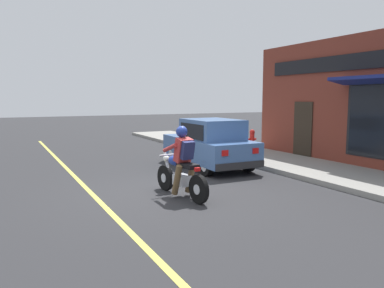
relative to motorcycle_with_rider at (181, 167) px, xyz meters
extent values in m
plane|color=#2B2B2D|center=(0.04, 0.46, -0.68)|extent=(80.00, 80.00, 0.00)
cube|color=gray|center=(4.93, 3.46, -0.61)|extent=(2.60, 22.00, 0.14)
cube|color=#D1C64C|center=(-1.76, 3.46, -0.67)|extent=(0.12, 19.80, 0.01)
cube|color=maroon|center=(6.48, -0.26, 1.42)|extent=(0.50, 10.73, 4.20)
cube|color=#2D2319|center=(6.21, 2.69, 0.37)|extent=(0.04, 0.90, 2.10)
cube|color=black|center=(6.20, -0.26, 2.67)|extent=(0.06, 9.12, 0.50)
cylinder|color=black|center=(-0.09, 0.72, -0.37)|extent=(0.17, 0.63, 0.62)
cylinder|color=silver|center=(-0.09, 0.72, -0.37)|extent=(0.15, 0.23, 0.22)
cylinder|color=black|center=(0.08, -0.67, -0.37)|extent=(0.17, 0.63, 0.62)
cylinder|color=silver|center=(0.08, -0.67, -0.37)|extent=(0.15, 0.23, 0.22)
cube|color=silver|center=(0.00, -0.03, -0.29)|extent=(0.33, 0.43, 0.24)
ellipsoid|color=#1E3899|center=(-0.03, 0.22, 0.12)|extent=(0.36, 0.55, 0.24)
cube|color=black|center=(0.03, -0.26, 0.08)|extent=(0.33, 0.59, 0.10)
cylinder|color=silver|center=(-0.08, 0.62, -0.05)|extent=(0.11, 0.33, 0.68)
cylinder|color=silver|center=(-0.06, 0.50, 0.23)|extent=(0.56, 0.11, 0.04)
sphere|color=silver|center=(-0.08, 0.67, 0.11)|extent=(0.16, 0.16, 0.16)
cylinder|color=silver|center=(0.21, -0.41, -0.39)|extent=(0.15, 0.56, 0.08)
cube|color=red|center=(0.07, -0.62, 0.05)|extent=(0.13, 0.07, 0.08)
cylinder|color=brown|center=(-0.17, -0.12, -0.25)|extent=(0.18, 0.36, 0.71)
cylinder|color=brown|center=(0.19, -0.08, -0.25)|extent=(0.18, 0.36, 0.71)
cube|color=#B23333|center=(0.01, -0.08, 0.40)|extent=(0.38, 0.37, 0.57)
cylinder|color=#B23333|center=(-0.22, 0.14, 0.44)|extent=(0.15, 0.53, 0.26)
cylinder|color=#B23333|center=(0.18, 0.18, 0.44)|extent=(0.15, 0.53, 0.26)
sphere|color=navy|center=(0.00, -0.02, 0.81)|extent=(0.26, 0.26, 0.26)
cube|color=navy|center=(0.03, -0.24, 0.42)|extent=(0.31, 0.27, 0.42)
cylinder|color=black|center=(1.68, 4.12, -0.38)|extent=(0.19, 0.60, 0.60)
cylinder|color=silver|center=(1.68, 4.12, -0.38)|extent=(0.21, 0.33, 0.33)
cylinder|color=black|center=(3.12, 4.09, -0.38)|extent=(0.19, 0.60, 0.60)
cylinder|color=silver|center=(3.12, 4.09, -0.38)|extent=(0.21, 0.33, 0.33)
cylinder|color=black|center=(1.63, 1.72, -0.38)|extent=(0.19, 0.60, 0.60)
cylinder|color=silver|center=(1.63, 1.72, -0.38)|extent=(0.21, 0.33, 0.33)
cylinder|color=black|center=(3.07, 1.69, -0.38)|extent=(0.19, 0.60, 0.60)
cylinder|color=silver|center=(3.07, 1.69, -0.38)|extent=(0.21, 0.33, 0.33)
cube|color=#42669E|center=(2.37, 2.91, -0.08)|extent=(1.71, 3.73, 0.70)
cube|color=#42669E|center=(2.37, 2.66, 0.56)|extent=(1.47, 1.93, 0.66)
cube|color=black|center=(2.38, 3.53, 0.51)|extent=(1.33, 0.37, 0.51)
cube|color=black|center=(1.64, 2.67, 0.54)|extent=(0.06, 1.52, 0.46)
cube|color=black|center=(3.09, 2.64, 0.54)|extent=(0.06, 1.52, 0.46)
cube|color=silver|center=(1.90, 4.77, 0.04)|extent=(0.24, 0.04, 0.14)
cube|color=red|center=(1.83, 1.05, 0.06)|extent=(0.20, 0.04, 0.16)
cube|color=silver|center=(2.92, 4.76, 0.04)|extent=(0.24, 0.04, 0.14)
cube|color=red|center=(2.85, 1.04, 0.06)|extent=(0.20, 0.04, 0.16)
cube|color=#28282B|center=(2.41, 4.73, -0.33)|extent=(1.61, 0.15, 0.20)
cube|color=#28282B|center=(2.34, 1.08, -0.33)|extent=(1.61, 0.15, 0.20)
cylinder|color=red|center=(5.15, 4.30, -0.46)|extent=(0.24, 0.24, 0.16)
cylinder|color=red|center=(5.15, 4.30, -0.09)|extent=(0.18, 0.18, 0.58)
sphere|color=red|center=(5.15, 4.30, 0.24)|extent=(0.20, 0.20, 0.20)
cylinder|color=red|center=(5.02, 4.30, -0.04)|extent=(0.10, 0.08, 0.08)
cylinder|color=red|center=(5.28, 4.30, -0.04)|extent=(0.10, 0.08, 0.08)
camera|label=1|loc=(-3.62, -7.49, 1.56)|focal=35.00mm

